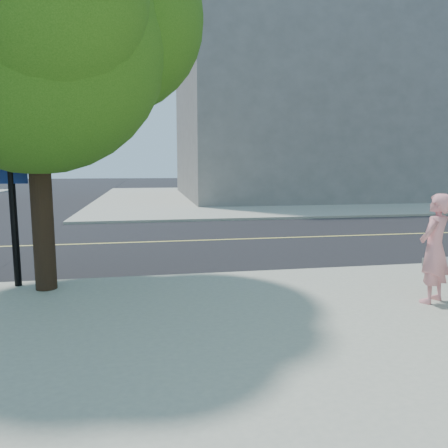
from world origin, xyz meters
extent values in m
plane|color=black|center=(0.00, 0.00, 0.00)|extent=(140.00, 140.00, 0.00)
cube|color=black|center=(0.00, 4.50, 0.01)|extent=(140.00, 9.00, 0.01)
cube|color=#9FA18F|center=(13.50, 21.50, 0.06)|extent=(29.00, 25.00, 0.12)
cube|color=slate|center=(14.00, 22.00, 7.12)|extent=(18.00, 16.00, 14.00)
imported|color=pink|center=(6.94, -2.52, 1.02)|extent=(0.78, 0.70, 1.79)
cylinder|color=black|center=(0.50, -0.60, 1.99)|extent=(0.37, 0.37, 3.74)
sphere|color=#366A16|center=(0.50, -0.60, 4.48)|extent=(4.57, 4.57, 4.57)
sphere|color=#366A16|center=(1.75, 0.02, 5.10)|extent=(3.53, 3.53, 3.53)
cylinder|color=black|center=(-0.07, -0.30, 2.32)|extent=(0.13, 0.13, 4.40)
cube|color=white|center=(-0.02, -0.32, 2.84)|extent=(0.58, 0.04, 0.21)
cube|color=navy|center=(-0.02, -0.32, 2.32)|extent=(0.47, 0.04, 0.58)
imported|color=black|center=(-0.07, -0.30, 3.68)|extent=(0.17, 0.21, 1.05)
camera|label=1|loc=(2.37, -8.59, 2.37)|focal=34.04mm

